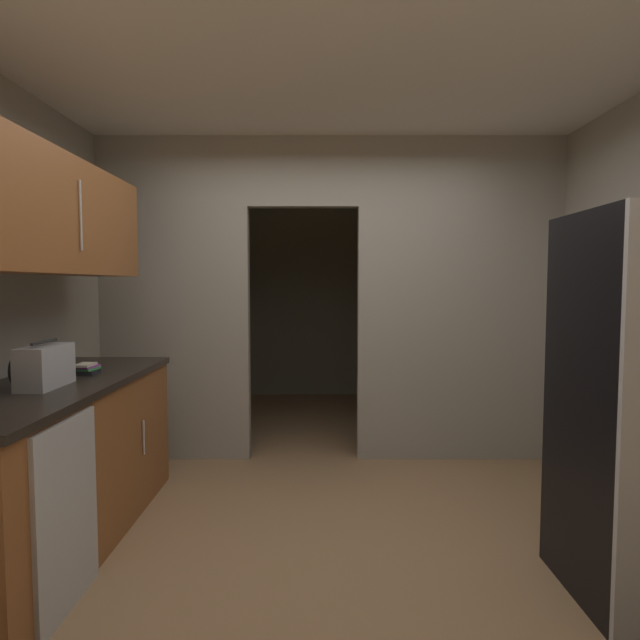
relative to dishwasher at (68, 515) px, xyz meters
The scene contains 9 objects.
ground 1.37m from the dishwasher, 20.95° to the left, with size 20.00×20.00×0.00m, color #93704C.
kitchen_overhead_slab 2.73m from the dishwasher, 38.30° to the left, with size 4.19×7.28×0.06m, color silver.
kitchen_partition 2.64m from the dishwasher, 59.06° to the left, with size 3.79×0.12×2.65m.
adjoining_room_shell 4.24m from the dishwasher, 72.99° to the left, with size 3.79×2.66×2.65m.
lower_cabinet_run 0.67m from the dishwasher, 120.44° to the left, with size 0.70×2.05×0.92m.
dishwasher is the anchor object (origin of this frame).
upper_cabinet_counterside 1.55m from the dishwasher, 120.44° to the left, with size 0.36×1.85×0.63m.
boombox 0.81m from the dishwasher, 124.94° to the left, with size 0.17×0.37×0.25m.
book_stack 1.03m from the dishwasher, 107.73° to the left, with size 0.14×0.17×0.07m.
Camera 1 is at (-0.09, -2.77, 1.46)m, focal length 29.94 mm.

